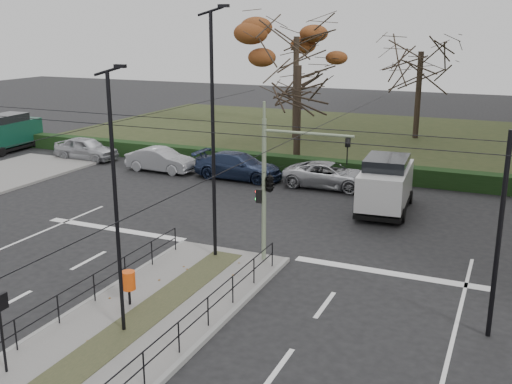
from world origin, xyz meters
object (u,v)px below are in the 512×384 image
at_px(traffic_light, 272,180).
at_px(white_van, 386,183).
at_px(streetlamp_median_near, 116,203).
at_px(streetlamp_median_far, 213,135).
at_px(parked_car_second, 161,160).
at_px(parked_car_third, 238,166).
at_px(bare_tree_near, 298,73).
at_px(litter_bin, 129,281).
at_px(parked_car_first, 86,148).
at_px(bare_tree_center, 421,58).
at_px(rust_tree, 297,37).
at_px(parked_car_fourth, 329,175).
at_px(green_van, 7,132).

xyz_separation_m(traffic_light, white_van, (2.43, 8.50, -1.87)).
height_order(traffic_light, streetlamp_median_near, streetlamp_median_near).
distance_m(streetlamp_median_far, parked_car_second, 15.56).
relative_size(parked_car_third, bare_tree_near, 0.64).
relative_size(litter_bin, parked_car_first, 0.25).
xyz_separation_m(streetlamp_median_near, bare_tree_center, (2.45, 35.28, 2.32)).
relative_size(rust_tree, bare_tree_center, 1.15).
bearing_deg(streetlamp_median_far, streetlamp_median_near, -87.24).
xyz_separation_m(streetlamp_median_far, bare_tree_near, (-2.63, 16.26, 1.04)).
distance_m(bare_tree_center, bare_tree_near, 13.81).
height_order(parked_car_first, parked_car_fourth, parked_car_first).
bearing_deg(traffic_light, parked_car_fourth, 96.45).
relative_size(parked_car_second, rust_tree, 0.43).
bearing_deg(parked_car_second, parked_car_fourth, -85.71).
bearing_deg(parked_car_second, parked_car_third, -85.31).
bearing_deg(parked_car_first, bare_tree_near, -72.37).
distance_m(parked_car_fourth, green_van, 24.00).
relative_size(streetlamp_median_near, bare_tree_near, 0.91).
distance_m(white_van, rust_tree, 20.59).
relative_size(streetlamp_median_far, bare_tree_near, 1.11).
xyz_separation_m(parked_car_fourth, bare_tree_center, (1.90, 17.05, 5.60)).
distance_m(parked_car_first, parked_car_third, 11.55).
distance_m(parked_car_fourth, rust_tree, 16.63).
distance_m(parked_car_first, green_van, 7.03).
xyz_separation_m(traffic_light, parked_car_third, (-6.75, 11.35, -2.47)).
distance_m(parked_car_first, parked_car_fourth, 16.98).
bearing_deg(parked_car_fourth, parked_car_second, 91.76).
bearing_deg(streetlamp_median_far, traffic_light, 9.38).
relative_size(parked_car_first, bare_tree_center, 0.51).
bearing_deg(bare_tree_near, streetlamp_median_far, -80.81).
relative_size(parked_car_third, bare_tree_center, 0.59).
bearing_deg(streetlamp_median_far, parked_car_first, 142.66).
distance_m(streetlamp_median_far, green_van, 26.46).
height_order(traffic_light, bare_tree_center, bare_tree_center).
xyz_separation_m(rust_tree, bare_tree_near, (3.41, -8.98, -2.02)).
bearing_deg(green_van, bare_tree_center, 32.67).
relative_size(parked_car_fourth, green_van, 0.92).
distance_m(streetlamp_median_near, green_van, 30.09).
xyz_separation_m(parked_car_second, rust_tree, (3.69, 13.80, 7.16)).
height_order(parked_car_second, parked_car_fourth, parked_car_second).
distance_m(streetlamp_median_near, parked_car_third, 18.94).
xyz_separation_m(streetlamp_median_near, parked_car_fourth, (0.55, 18.23, -3.28)).
height_order(traffic_light, streetlamp_median_far, streetlamp_median_far).
distance_m(traffic_light, green_van, 28.07).
xyz_separation_m(parked_car_first, bare_tree_near, (13.49, 3.96, 5.10)).
relative_size(green_van, rust_tree, 0.53).
bearing_deg(bare_tree_near, rust_tree, 110.79).
relative_size(parked_car_first, parked_car_third, 0.85).
bearing_deg(traffic_light, white_van, 74.05).
distance_m(white_van, bare_tree_near, 11.28).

